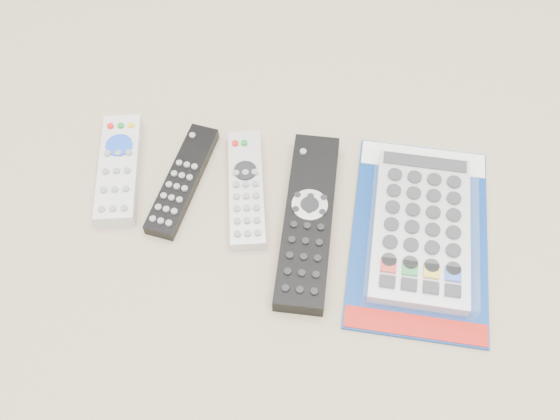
# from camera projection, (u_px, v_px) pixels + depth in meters

# --- Properties ---
(remote_small_grey) EXTENTS (0.08, 0.18, 0.03)m
(remote_small_grey) POSITION_uv_depth(u_px,v_px,m) (119.00, 169.00, 0.84)
(remote_small_grey) COLOR silver
(remote_small_grey) RESTS_ON ground
(remote_slim_black) EXTENTS (0.06, 0.18, 0.02)m
(remote_slim_black) POSITION_uv_depth(u_px,v_px,m) (183.00, 180.00, 0.83)
(remote_slim_black) COLOR black
(remote_slim_black) RESTS_ON ground
(remote_silver_dvd) EXTENTS (0.08, 0.18, 0.02)m
(remote_silver_dvd) POSITION_uv_depth(u_px,v_px,m) (246.00, 189.00, 0.82)
(remote_silver_dvd) COLOR silver
(remote_silver_dvd) RESTS_ON ground
(remote_large_black) EXTENTS (0.07, 0.25, 0.03)m
(remote_large_black) POSITION_uv_depth(u_px,v_px,m) (308.00, 220.00, 0.79)
(remote_large_black) COLOR black
(remote_large_black) RESTS_ON ground
(jumbo_remote_packaged) EXTENTS (0.17, 0.28, 0.04)m
(jumbo_remote_packaged) POSITION_uv_depth(u_px,v_px,m) (421.00, 227.00, 0.78)
(jumbo_remote_packaged) COLOR navy
(jumbo_remote_packaged) RESTS_ON ground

